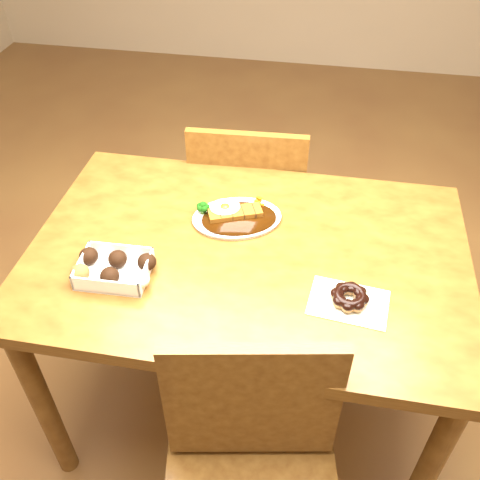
% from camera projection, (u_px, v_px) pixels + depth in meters
% --- Properties ---
extents(ground, '(6.00, 6.00, 0.00)m').
position_uv_depth(ground, '(246.00, 400.00, 1.96)').
color(ground, brown).
rests_on(ground, ground).
extents(table, '(1.20, 0.80, 0.75)m').
position_uv_depth(table, '(248.00, 275.00, 1.53)').
color(table, '#502C10').
rests_on(table, ground).
extents(chair_far, '(0.44, 0.44, 0.87)m').
position_uv_depth(chair_far, '(250.00, 206.00, 2.05)').
color(chair_far, '#502C10').
rests_on(chair_far, ground).
extents(katsu_curry_plate, '(0.30, 0.25, 0.05)m').
position_uv_depth(katsu_curry_plate, '(235.00, 216.00, 1.56)').
color(katsu_curry_plate, white).
rests_on(katsu_curry_plate, table).
extents(donut_box, '(0.21, 0.14, 0.05)m').
position_uv_depth(donut_box, '(114.00, 268.00, 1.38)').
color(donut_box, white).
rests_on(donut_box, table).
extents(pon_de_ring, '(0.21, 0.16, 0.04)m').
position_uv_depth(pon_de_ring, '(349.00, 298.00, 1.31)').
color(pon_de_ring, silver).
rests_on(pon_de_ring, table).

